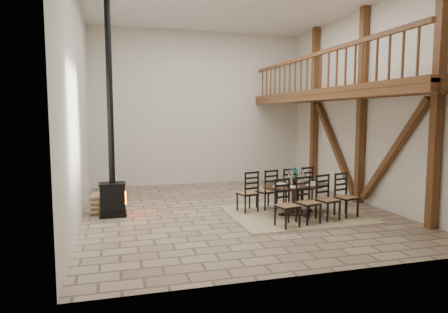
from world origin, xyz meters
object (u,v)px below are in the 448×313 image
object	(u,v)px
log_basket	(107,206)
log_stack	(99,204)
wood_stove	(112,166)
dining_table	(296,199)

from	to	relation	value
log_basket	log_stack	xyz separation A→B (m)	(-0.16, 0.04, 0.05)
wood_stove	log_basket	distance (m)	1.02
dining_table	log_basket	distance (m)	4.40
dining_table	wood_stove	world-z (taller)	wood_stove
wood_stove	log_basket	bearing A→B (deg)	116.36
log_basket	dining_table	bearing A→B (deg)	-16.73
wood_stove	log_stack	world-z (taller)	wood_stove
log_basket	wood_stove	bearing A→B (deg)	-63.77
dining_table	log_stack	size ratio (longest dim) A/B	5.00
dining_table	log_stack	distance (m)	4.57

